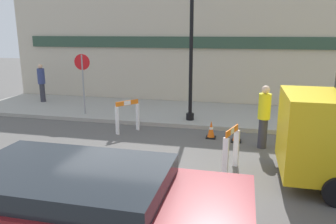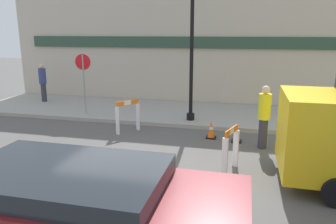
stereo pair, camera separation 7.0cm
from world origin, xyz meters
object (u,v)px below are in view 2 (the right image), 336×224
Objects in this scene: stop_sign at (84,74)px; parked_car_1 at (68,217)px; person_worker at (264,115)px; streetlamp_post at (192,14)px; person_pedestrian at (43,81)px.

parked_car_1 is at bearing 110.13° from stop_sign.
stop_sign reaches higher than person_worker.
streetlamp_post is 4.68m from stop_sign.
streetlamp_post is 1.27× the size of parked_car_1.
person_worker is at bearing -40.19° from streetlamp_post.
parked_car_1 is at bearing 148.96° from person_pedestrian.
stop_sign is 1.27× the size of person_worker.
parked_car_1 is at bearing 47.71° from person_worker.
person_worker is at bearing 156.90° from stop_sign.
person_pedestrian reaches higher than parked_car_1.
streetlamp_post is 3.21× the size of person_worker.
person_pedestrian is at bearing 125.46° from parked_car_1.
streetlamp_post is at bearing 174.51° from stop_sign.
streetlamp_post is 7.78m from person_pedestrian.
person_pedestrian is at bearing -35.24° from stop_sign.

